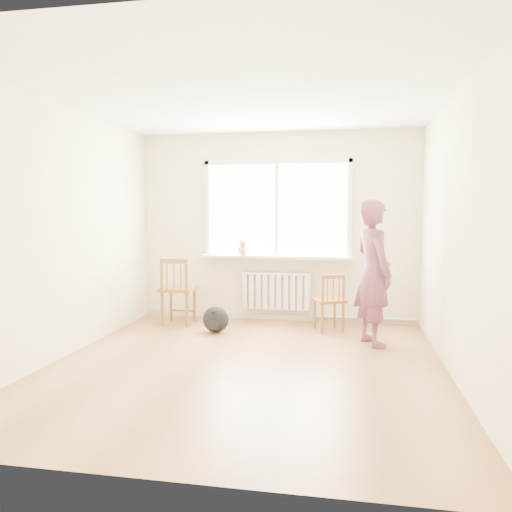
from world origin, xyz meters
The scene contains 13 objects.
floor centered at (0.00, 0.00, 0.00)m, with size 4.50×4.50×0.00m, color #A56E43.
ceiling centered at (0.00, 0.00, 2.70)m, with size 4.50×4.50×0.00m, color white.
back_wall centered at (0.00, 2.25, 1.35)m, with size 4.00×0.01×2.70m, color #F3EDC2.
window centered at (0.00, 2.22, 1.66)m, with size 2.12×0.05×1.42m.
windowsill centered at (0.00, 2.14, 0.93)m, with size 2.15×0.22×0.04m, color white.
radiator centered at (0.00, 2.16, 0.44)m, with size 1.00×0.12×0.55m.
heating_pipe centered at (1.25, 2.19, 0.08)m, with size 0.04×0.04×1.40m, color silver.
baseboard centered at (0.00, 2.23, 0.04)m, with size 4.00×0.03×0.08m, color beige.
chair_left centered at (-1.31, 1.65, 0.47)m, with size 0.47×0.44×0.94m.
chair_right centered at (0.79, 1.65, 0.39)m, with size 0.49×0.48×0.76m.
person centered at (1.31, 1.08, 0.86)m, with size 0.62×0.41×1.71m, color #C54150.
cat centered at (-0.45, 2.06, 1.05)m, with size 0.20×0.38×0.26m.
backpack centered at (-0.67, 1.32, 0.17)m, with size 0.34×0.26×0.34m, color black.
Camera 1 is at (1.01, -4.89, 1.56)m, focal length 35.00 mm.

